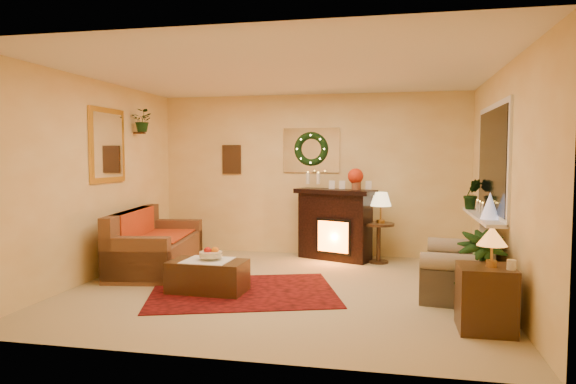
% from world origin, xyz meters
% --- Properties ---
extents(floor, '(5.00, 5.00, 0.00)m').
position_xyz_m(floor, '(0.00, 0.00, 0.00)').
color(floor, beige).
rests_on(floor, ground).
extents(ceiling, '(5.00, 5.00, 0.00)m').
position_xyz_m(ceiling, '(0.00, 0.00, 2.60)').
color(ceiling, white).
rests_on(ceiling, ground).
extents(wall_back, '(5.00, 5.00, 0.00)m').
position_xyz_m(wall_back, '(0.00, 2.25, 1.30)').
color(wall_back, '#EFD88C').
rests_on(wall_back, ground).
extents(wall_front, '(5.00, 5.00, 0.00)m').
position_xyz_m(wall_front, '(0.00, -2.25, 1.30)').
color(wall_front, '#EFD88C').
rests_on(wall_front, ground).
extents(wall_left, '(4.50, 4.50, 0.00)m').
position_xyz_m(wall_left, '(-2.50, 0.00, 1.30)').
color(wall_left, '#EFD88C').
rests_on(wall_left, ground).
extents(wall_right, '(4.50, 4.50, 0.00)m').
position_xyz_m(wall_right, '(2.50, 0.00, 1.30)').
color(wall_right, '#EFD88C').
rests_on(wall_right, ground).
extents(area_rug, '(2.54, 2.19, 0.01)m').
position_xyz_m(area_rug, '(-0.41, -0.28, 0.01)').
color(area_rug, maroon).
rests_on(area_rug, floor).
extents(sofa, '(1.14, 2.06, 0.84)m').
position_xyz_m(sofa, '(-1.97, 0.68, 0.43)').
color(sofa, brown).
rests_on(sofa, floor).
extents(red_throw, '(0.82, 1.33, 0.02)m').
position_xyz_m(red_throw, '(-2.04, 0.84, 0.46)').
color(red_throw, red).
rests_on(red_throw, sofa).
extents(fireplace, '(1.17, 0.74, 1.02)m').
position_xyz_m(fireplace, '(0.43, 1.87, 0.55)').
color(fireplace, black).
rests_on(fireplace, floor).
extents(poinsettia, '(0.24, 0.24, 0.24)m').
position_xyz_m(poinsettia, '(0.74, 1.85, 1.30)').
color(poinsettia, red).
rests_on(poinsettia, fireplace).
extents(mantel_candle_a, '(0.06, 0.06, 0.18)m').
position_xyz_m(mantel_candle_a, '(0.00, 1.88, 1.26)').
color(mantel_candle_a, white).
rests_on(mantel_candle_a, fireplace).
extents(mantel_candle_b, '(0.06, 0.06, 0.17)m').
position_xyz_m(mantel_candle_b, '(0.17, 1.83, 1.26)').
color(mantel_candle_b, white).
rests_on(mantel_candle_b, fireplace).
extents(mantel_mirror, '(0.92, 0.02, 0.72)m').
position_xyz_m(mantel_mirror, '(0.00, 2.23, 1.70)').
color(mantel_mirror, white).
rests_on(mantel_mirror, wall_back).
extents(wreath, '(0.55, 0.11, 0.55)m').
position_xyz_m(wreath, '(0.00, 2.19, 1.72)').
color(wreath, '#194719').
rests_on(wreath, wall_back).
extents(wall_art, '(0.32, 0.03, 0.48)m').
position_xyz_m(wall_art, '(-1.35, 2.23, 1.55)').
color(wall_art, '#381E11').
rests_on(wall_art, wall_back).
extents(gold_mirror, '(0.03, 0.84, 1.00)m').
position_xyz_m(gold_mirror, '(-2.48, 0.30, 1.75)').
color(gold_mirror, gold).
rests_on(gold_mirror, wall_left).
extents(hanging_plant, '(0.33, 0.28, 0.36)m').
position_xyz_m(hanging_plant, '(-2.34, 1.05, 1.97)').
color(hanging_plant, '#194719').
rests_on(hanging_plant, wall_left).
extents(loveseat, '(0.93, 1.40, 0.76)m').
position_xyz_m(loveseat, '(2.06, 0.16, 0.42)').
color(loveseat, '#9E8A69').
rests_on(loveseat, floor).
extents(window_frame, '(0.03, 1.86, 1.36)m').
position_xyz_m(window_frame, '(2.48, 0.55, 1.55)').
color(window_frame, white).
rests_on(window_frame, wall_right).
extents(window_glass, '(0.02, 1.70, 1.22)m').
position_xyz_m(window_glass, '(2.47, 0.55, 1.55)').
color(window_glass, black).
rests_on(window_glass, wall_right).
extents(window_sill, '(0.22, 1.86, 0.04)m').
position_xyz_m(window_sill, '(2.38, 0.55, 0.87)').
color(window_sill, white).
rests_on(window_sill, wall_right).
extents(mini_tree, '(0.21, 0.21, 0.31)m').
position_xyz_m(mini_tree, '(2.39, 0.13, 1.04)').
color(mini_tree, silver).
rests_on(mini_tree, window_sill).
extents(sill_plant, '(0.29, 0.24, 0.53)m').
position_xyz_m(sill_plant, '(2.35, 1.22, 1.08)').
color(sill_plant, black).
rests_on(sill_plant, window_sill).
extents(side_table_round, '(0.47, 0.47, 0.60)m').
position_xyz_m(side_table_round, '(1.11, 1.74, 0.33)').
color(side_table_round, '#4D3319').
rests_on(side_table_round, floor).
extents(lamp_cream, '(0.31, 0.31, 0.48)m').
position_xyz_m(lamp_cream, '(1.13, 1.75, 0.88)').
color(lamp_cream, '#E1C17F').
rests_on(lamp_cream, side_table_round).
extents(end_table_square, '(0.49, 0.49, 0.60)m').
position_xyz_m(end_table_square, '(2.15, -1.12, 0.27)').
color(end_table_square, black).
rests_on(end_table_square, floor).
extents(lamp_tiffany, '(0.27, 0.27, 0.39)m').
position_xyz_m(lamp_tiffany, '(2.19, -1.13, 0.74)').
color(lamp_tiffany, orange).
rests_on(lamp_tiffany, end_table_square).
extents(coffee_table, '(0.92, 0.53, 0.38)m').
position_xyz_m(coffee_table, '(-0.82, -0.37, 0.21)').
color(coffee_table, '#49190E').
rests_on(coffee_table, floor).
extents(fruit_bowl, '(0.27, 0.27, 0.06)m').
position_xyz_m(fruit_bowl, '(-0.78, -0.35, 0.45)').
color(fruit_bowl, white).
rests_on(fruit_bowl, coffee_table).
extents(floor_palm, '(1.57, 1.57, 2.60)m').
position_xyz_m(floor_palm, '(2.16, -0.75, 0.45)').
color(floor_palm, '#2C632E').
rests_on(floor_palm, floor).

